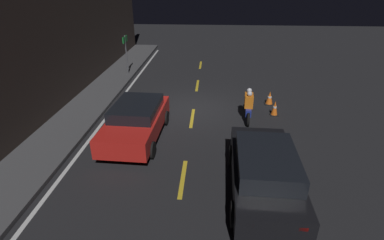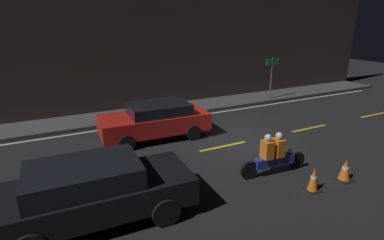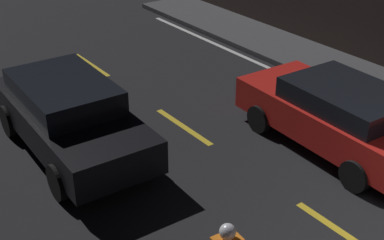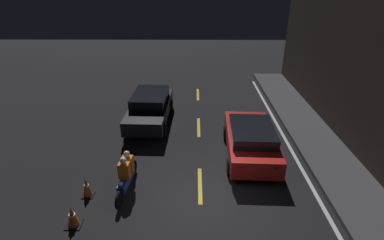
{
  "view_description": "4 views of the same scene",
  "coord_description": "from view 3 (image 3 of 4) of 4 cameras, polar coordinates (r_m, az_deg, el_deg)",
  "views": [
    {
      "loc": [
        -13.21,
        -0.81,
        5.78
      ],
      "look_at": [
        -3.59,
        -0.16,
        1.15
      ],
      "focal_mm": 28.0,
      "sensor_mm": 36.0,
      "label": 1
    },
    {
      "loc": [
        -6.72,
        -8.82,
        4.53
      ],
      "look_at": [
        -2.09,
        0.45,
        1.08
      ],
      "focal_mm": 28.0,
      "sensor_mm": 36.0,
      "label": 2
    },
    {
      "loc": [
        3.01,
        -6.0,
        5.71
      ],
      "look_at": [
        -4.38,
        -0.59,
        0.83
      ],
      "focal_mm": 50.0,
      "sensor_mm": 36.0,
      "label": 3
    },
    {
      "loc": [
        7.49,
        -0.2,
        6.59
      ],
      "look_at": [
        -3.65,
        -0.31,
        1.27
      ],
      "focal_mm": 28.0,
      "sensor_mm": 36.0,
      "label": 4
    }
  ],
  "objects": [
    {
      "name": "lane_dash_a",
      "position": [
        15.43,
        -10.7,
        5.81
      ],
      "size": [
        2.0,
        0.14,
        0.01
      ],
      "color": "gold",
      "rests_on": "ground"
    },
    {
      "name": "lane_dash_b",
      "position": [
        11.88,
        -0.91,
        -0.7
      ],
      "size": [
        2.0,
        0.14,
        0.01
      ],
      "color": "gold",
      "rests_on": "ground"
    },
    {
      "name": "taxi_red",
      "position": [
        11.17,
        15.37,
        0.63
      ],
      "size": [
        4.34,
        2.1,
        1.41
      ],
      "rotation": [
        0.0,
        0.0,
        3.1
      ],
      "color": "red",
      "rests_on": "ground"
    },
    {
      "name": "lane_dash_c",
      "position": [
        9.21,
        15.89,
        -11.6
      ],
      "size": [
        2.0,
        0.14,
        0.01
      ],
      "color": "gold",
      "rests_on": "ground"
    },
    {
      "name": "van_black",
      "position": [
        10.93,
        -12.98,
        0.57
      ],
      "size": [
        4.53,
        2.03,
        1.49
      ],
      "rotation": [
        0.0,
        0.0,
        -0.03
      ],
      "color": "black",
      "rests_on": "ground"
    }
  ]
}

